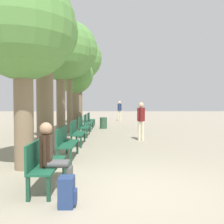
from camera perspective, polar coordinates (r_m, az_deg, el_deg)
The scene contains 18 objects.
ground_plane at distance 4.99m, azimuth 3.09°, elevation -17.18°, with size 80.00×80.00×0.00m, color gray.
bench_row_0 at distance 5.12m, azimuth -15.36°, elevation -10.49°, with size 0.43×1.50×0.93m.
bench_row_1 at distance 7.44m, azimuth -10.63°, elevation -6.44°, with size 0.43×1.50×0.93m.
bench_row_2 at distance 9.81m, azimuth -8.20°, elevation -4.31°, with size 0.43×1.50×0.93m.
bench_row_3 at distance 12.20m, azimuth -6.72°, elevation -3.01°, with size 0.43×1.50×0.93m.
bench_row_4 at distance 14.60m, azimuth -5.73°, elevation -2.13°, with size 0.43×1.50×0.93m.
bench_row_5 at distance 17.00m, azimuth -5.02°, elevation -1.50°, with size 0.43×1.50×0.93m.
tree_row_0 at distance 6.76m, azimuth -19.75°, elevation 17.42°, with size 2.62×2.62×4.82m.
tree_row_1 at distance 8.75m, azimuth -15.23°, elevation 16.08°, with size 2.21×2.21×5.06m.
tree_row_2 at distance 11.37m, azimuth -11.71°, elevation 13.62°, with size 2.69×2.69×5.31m.
tree_row_3 at distance 13.79m, azimuth -9.77°, elevation 13.71°, with size 3.00×3.00×5.93m.
tree_row_4 at distance 15.58m, azimuth -8.57°, elevation 7.99°, with size 2.31×2.31×4.49m.
tree_row_5 at distance 18.67m, azimuth -7.35°, elevation 11.96°, with size 3.17×3.17×6.43m.
person_seated at distance 4.80m, azimuth -13.42°, elevation -9.48°, with size 0.60×0.34×1.29m.
backpack at distance 4.21m, azimuth -10.24°, elevation -17.55°, with size 0.28×0.28×0.48m.
pedestrian_near at distance 10.80m, azimuth 6.66°, elevation -1.53°, with size 0.33×0.29×1.65m.
pedestrian_mid at distance 22.08m, azimuth 1.74°, elevation 0.58°, with size 0.35×0.25×1.75m.
trash_bin at distance 15.62m, azimuth -1.97°, elevation -2.53°, with size 0.45×0.45×0.70m.
Camera 1 is at (-0.32, -4.70, 1.66)m, focal length 40.00 mm.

